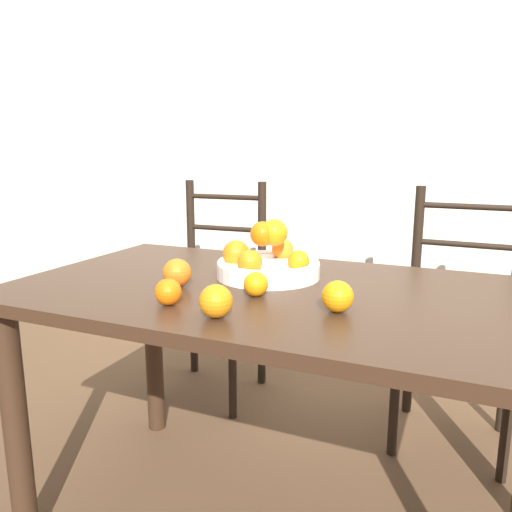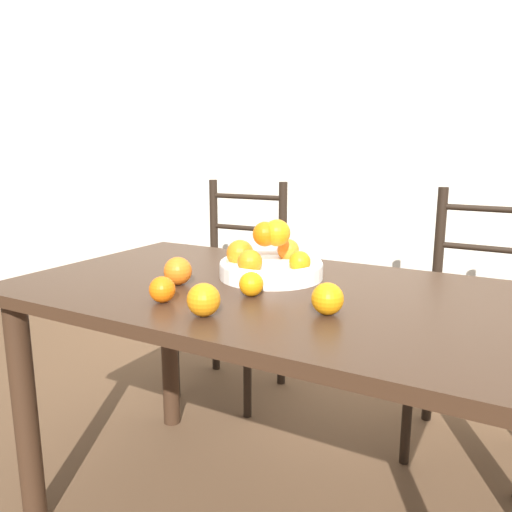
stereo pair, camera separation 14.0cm
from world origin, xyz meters
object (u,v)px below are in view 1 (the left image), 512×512
orange_loose_1 (256,284)px  orange_loose_3 (177,273)px  chair_right (458,326)px  fruit_bowl (267,261)px  orange_loose_2 (168,292)px  chair_left (214,295)px  orange_loose_4 (338,297)px  orange_loose_0 (216,301)px

orange_loose_1 → orange_loose_3: size_ratio=0.81×
orange_loose_3 → chair_right: 1.17m
fruit_bowl → orange_loose_1: size_ratio=4.79×
orange_loose_2 → chair_left: chair_left is taller
orange_loose_3 → orange_loose_1: bearing=0.4°
orange_loose_2 → fruit_bowl: bearing=71.8°
orange_loose_1 → orange_loose_4: orange_loose_4 is taller
orange_loose_3 → chair_left: bearing=112.0°
orange_loose_1 → chair_left: 1.08m
orange_loose_0 → chair_left: size_ratio=0.08×
orange_loose_2 → orange_loose_4: size_ratio=0.88×
orange_loose_0 → orange_loose_3: bearing=139.4°
orange_loose_0 → orange_loose_4: (0.24, 0.15, -0.00)m
fruit_bowl → orange_loose_2: bearing=-108.2°
orange_loose_1 → orange_loose_2: size_ratio=0.97×
orange_loose_0 → orange_loose_2: orange_loose_0 is taller
fruit_bowl → chair_right: bearing=50.4°
orange_loose_3 → orange_loose_4: size_ratio=1.05×
chair_left → orange_loose_2: bearing=-69.9°
chair_right → orange_loose_2: bearing=-121.2°
orange_loose_2 → orange_loose_4: (0.40, 0.11, 0.00)m
orange_loose_4 → orange_loose_1: bearing=169.0°
chair_left → orange_loose_3: bearing=-70.3°
fruit_bowl → orange_loose_4: 0.37m
orange_loose_2 → orange_loose_3: size_ratio=0.83×
orange_loose_1 → orange_loose_3: 0.24m
orange_loose_4 → chair_left: bearing=132.2°
orange_loose_0 → chair_right: 1.21m
orange_loose_0 → orange_loose_4: orange_loose_0 is taller
orange_loose_0 → orange_loose_3: 0.30m
orange_loose_3 → chair_left: size_ratio=0.08×
orange_loose_1 → chair_left: size_ratio=0.06×
orange_loose_4 → chair_right: size_ratio=0.08×
orange_loose_0 → orange_loose_3: (-0.22, 0.19, 0.00)m
orange_loose_3 → chair_left: (-0.34, 0.85, -0.33)m
orange_loose_1 → fruit_bowl: bearing=104.1°
orange_loose_3 → orange_loose_4: orange_loose_3 is taller
fruit_bowl → chair_left: chair_left is taller
fruit_bowl → orange_loose_0: size_ratio=3.99×
orange_loose_2 → chair_right: size_ratio=0.07×
fruit_bowl → orange_loose_3: 0.28m
orange_loose_1 → chair_left: bearing=124.4°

